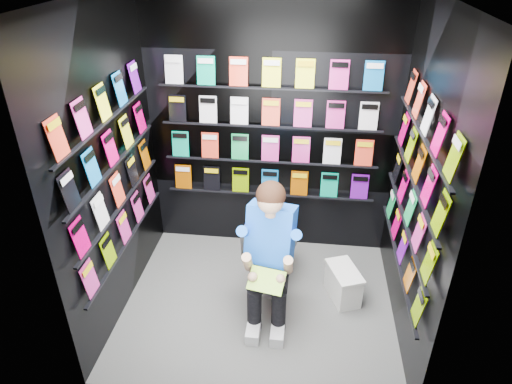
# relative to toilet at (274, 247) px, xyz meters

# --- Properties ---
(floor) EXTENTS (2.40, 2.40, 0.00)m
(floor) POSITION_rel_toilet_xyz_m (-0.10, -0.38, -0.37)
(floor) COLOR #565754
(floor) RESTS_ON ground
(wall_back) EXTENTS (2.40, 0.04, 2.60)m
(wall_back) POSITION_rel_toilet_xyz_m (-0.10, 0.62, 0.93)
(wall_back) COLOR black
(wall_back) RESTS_ON floor
(wall_front) EXTENTS (2.40, 0.04, 2.60)m
(wall_front) POSITION_rel_toilet_xyz_m (-0.10, -1.38, 0.93)
(wall_front) COLOR black
(wall_front) RESTS_ON floor
(wall_left) EXTENTS (0.04, 2.00, 2.60)m
(wall_left) POSITION_rel_toilet_xyz_m (-1.30, -0.38, 0.93)
(wall_left) COLOR black
(wall_left) RESTS_ON floor
(wall_right) EXTENTS (0.04, 2.00, 2.60)m
(wall_right) POSITION_rel_toilet_xyz_m (1.10, -0.38, 0.93)
(wall_right) COLOR black
(wall_right) RESTS_ON floor
(comics_back) EXTENTS (2.10, 0.06, 1.37)m
(comics_back) POSITION_rel_toilet_xyz_m (-0.10, 0.59, 0.94)
(comics_back) COLOR #C1005B
(comics_back) RESTS_ON wall_back
(comics_left) EXTENTS (0.06, 1.70, 1.37)m
(comics_left) POSITION_rel_toilet_xyz_m (-1.27, -0.38, 0.94)
(comics_left) COLOR #C1005B
(comics_left) RESTS_ON wall_left
(comics_right) EXTENTS (0.06, 1.70, 1.37)m
(comics_right) POSITION_rel_toilet_xyz_m (1.07, -0.38, 0.94)
(comics_right) COLOR #C1005B
(comics_right) RESTS_ON wall_right
(toilet) EXTENTS (0.56, 0.82, 0.73)m
(toilet) POSITION_rel_toilet_xyz_m (0.00, 0.00, 0.00)
(toilet) COLOR white
(toilet) RESTS_ON floor
(longbox) EXTENTS (0.33, 0.43, 0.29)m
(longbox) POSITION_rel_toilet_xyz_m (0.66, -0.20, -0.22)
(longbox) COLOR silver
(longbox) RESTS_ON floor
(longbox_lid) EXTENTS (0.36, 0.46, 0.03)m
(longbox_lid) POSITION_rel_toilet_xyz_m (0.66, -0.20, -0.07)
(longbox_lid) COLOR silver
(longbox_lid) RESTS_ON longbox
(reader) EXTENTS (0.67, 0.86, 1.42)m
(reader) POSITION_rel_toilet_xyz_m (0.00, -0.38, 0.41)
(reader) COLOR blue
(reader) RESTS_ON toilet
(held_comic) EXTENTS (0.31, 0.22, 0.12)m
(held_comic) POSITION_rel_toilet_xyz_m (0.00, -0.73, 0.21)
(held_comic) COLOR green
(held_comic) RESTS_ON reader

